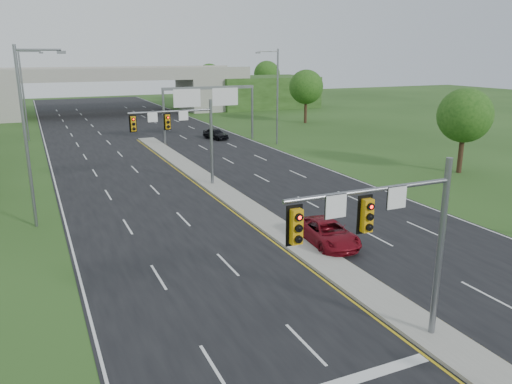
{
  "coord_description": "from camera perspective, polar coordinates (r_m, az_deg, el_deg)",
  "views": [
    {
      "loc": [
        -13.16,
        -12.69,
        10.5
      ],
      "look_at": [
        -2.04,
        11.81,
        3.0
      ],
      "focal_mm": 35.0,
      "sensor_mm": 36.0,
      "label": 1
    }
  ],
  "objects": [
    {
      "name": "signal_mast_near",
      "position": [
        17.64,
        15.52,
        -4.13
      ],
      "size": [
        6.62,
        0.6,
        7.0
      ],
      "color": "slate",
      "rests_on": "ground"
    },
    {
      "name": "tree_back_d",
      "position": [
        118.41,
        1.24,
        13.32
      ],
      "size": [
        6.0,
        6.0,
        8.85
      ],
      "color": "#382316",
      "rests_on": "ground"
    },
    {
      "name": "ground",
      "position": [
        21.08,
        19.35,
        -15.27
      ],
      "size": [
        240.0,
        240.0,
        0.0
      ],
      "primitive_type": "plane",
      "color": "#244217",
      "rests_on": "ground"
    },
    {
      "name": "tree_back_c",
      "position": [
        113.08,
        -5.34,
        12.99
      ],
      "size": [
        5.6,
        5.6,
        8.32
      ],
      "color": "#382316",
      "rests_on": "ground"
    },
    {
      "name": "overpass",
      "position": [
        93.87,
        -16.58,
        10.71
      ],
      "size": [
        80.0,
        14.0,
        8.1
      ],
      "color": "gray",
      "rests_on": "ground"
    },
    {
      "name": "lane_markings",
      "position": [
        44.7,
        -7.41,
        1.9
      ],
      "size": [
        23.72,
        160.0,
        0.01
      ],
      "color": "gold",
      "rests_on": "road"
    },
    {
      "name": "lightpole_l_far",
      "position": [
        67.83,
        -24.91,
        10.45
      ],
      "size": [
        2.85,
        0.25,
        11.0
      ],
      "color": "slate",
      "rests_on": "ground"
    },
    {
      "name": "lightpole_r_far",
      "position": [
        59.12,
        2.29,
        11.31
      ],
      "size": [
        2.85,
        0.25,
        11.0
      ],
      "color": "slate",
      "rests_on": "ground"
    },
    {
      "name": "tree_r_near",
      "position": [
        48.3,
        22.77,
        8.06
      ],
      "size": [
        4.8,
        4.8,
        7.6
      ],
      "color": "#382316",
      "rests_on": "ground"
    },
    {
      "name": "lightpole_l_mid",
      "position": [
        32.98,
        -24.59,
        6.52
      ],
      "size": [
        2.85,
        0.25,
        11.0
      ],
      "color": "slate",
      "rests_on": "ground"
    },
    {
      "name": "tree_r_mid",
      "position": [
        78.36,
        5.75,
        11.85
      ],
      "size": [
        5.2,
        5.2,
        8.12
      ],
      "color": "#382316",
      "rests_on": "ground"
    },
    {
      "name": "sign_gantry",
      "position": [
        61.16,
        -5.48,
        10.58
      ],
      "size": [
        11.58,
        0.44,
        6.67
      ],
      "color": "slate",
      "rests_on": "ground"
    },
    {
      "name": "car_far_a",
      "position": [
        28.61,
        8.14,
        -4.61
      ],
      "size": [
        2.63,
        5.06,
        1.36
      ],
      "primitive_type": "imported",
      "rotation": [
        0.0,
        0.0,
        -0.08
      ],
      "color": "maroon",
      "rests_on": "road"
    },
    {
      "name": "signal_mast_far",
      "position": [
        39.58,
        -8.23,
        7.03
      ],
      "size": [
        6.62,
        0.6,
        7.0
      ],
      "color": "slate",
      "rests_on": "ground"
    },
    {
      "name": "car_far_c",
      "position": [
        63.58,
        -4.64,
        6.66
      ],
      "size": [
        2.58,
        4.23,
        1.34
      ],
      "primitive_type": "imported",
      "rotation": [
        0.0,
        0.0,
        0.27
      ],
      "color": "black",
      "rests_on": "road"
    },
    {
      "name": "road",
      "position": [
        50.57,
        -8.8,
        3.43
      ],
      "size": [
        24.0,
        160.0,
        0.02
      ],
      "primitive_type": "cube",
      "color": "black",
      "rests_on": "ground"
    },
    {
      "name": "median",
      "position": [
        39.43,
        -4.02,
        0.25
      ],
      "size": [
        2.0,
        54.0,
        0.16
      ],
      "primitive_type": "cube",
      "color": "gray",
      "rests_on": "road"
    }
  ]
}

